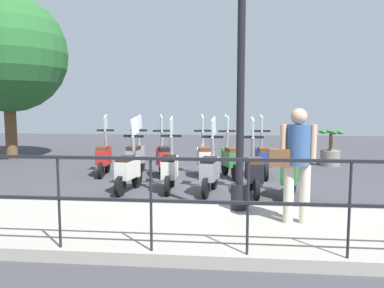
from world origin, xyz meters
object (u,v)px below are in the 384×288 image
(scooter_near_0, at_px, (291,173))
(scooter_far_5, at_px, (104,157))
(tree_large, at_px, (7,54))
(scooter_far_3, at_px, (163,158))
(scooter_near_3, at_px, (170,168))
(scooter_near_2, at_px, (210,170))
(scooter_far_2, at_px, (204,158))
(scooter_far_1, at_px, (230,158))
(lamp_post_near, at_px, (241,76))
(potted_palm, at_px, (330,151))
(scooter_far_4, at_px, (136,156))
(pedestrian_with_bag, at_px, (296,157))
(scooter_far_0, at_px, (263,158))
(scooter_near_1, at_px, (254,171))
(scooter_near_4, at_px, (129,169))

(scooter_near_0, distance_m, scooter_far_5, 4.70)
(tree_large, distance_m, scooter_far_3, 6.66)
(scooter_near_3, distance_m, scooter_far_3, 1.57)
(scooter_far_3, height_order, scooter_far_5, same)
(scooter_near_2, bearing_deg, scooter_far_2, 17.10)
(scooter_far_1, bearing_deg, lamp_post_near, 164.34)
(potted_palm, distance_m, scooter_far_4, 5.71)
(potted_palm, height_order, scooter_far_1, scooter_far_1)
(potted_palm, bearing_deg, scooter_far_3, 115.35)
(pedestrian_with_bag, xyz_separation_m, scooter_near_0, (2.10, -0.28, -0.60))
(pedestrian_with_bag, relative_size, scooter_far_1, 1.03)
(scooter_near_2, relative_size, scooter_far_5, 1.00)
(potted_palm, distance_m, scooter_near_2, 5.10)
(scooter_near_2, bearing_deg, tree_large, 67.58)
(scooter_far_0, height_order, scooter_far_4, same)
(lamp_post_near, xyz_separation_m, scooter_far_2, (3.37, 0.78, -1.74))
(lamp_post_near, xyz_separation_m, scooter_far_1, (3.31, 0.13, -1.74))
(potted_palm, xyz_separation_m, scooter_near_3, (-3.69, 4.19, 0.04))
(scooter_far_5, bearing_deg, potted_palm, -77.80)
(scooter_near_1, bearing_deg, scooter_far_0, -14.67)
(scooter_near_4, bearing_deg, pedestrian_with_bag, -117.52)
(pedestrian_with_bag, bearing_deg, scooter_near_4, 52.61)
(scooter_far_1, bearing_deg, scooter_far_3, 73.58)
(potted_palm, distance_m, scooter_near_0, 4.35)
(pedestrian_with_bag, height_order, scooter_far_1, pedestrian_with_bag)
(scooter_far_0, height_order, scooter_far_3, same)
(tree_large, xyz_separation_m, potted_palm, (-0.28, -10.05, -2.97))
(scooter_near_1, bearing_deg, potted_palm, -36.95)
(scooter_far_4, bearing_deg, scooter_near_1, -117.20)
(tree_large, bearing_deg, lamp_post_near, -128.37)
(lamp_post_near, xyz_separation_m, scooter_far_4, (3.41, 2.51, -1.74))
(scooter_far_3, bearing_deg, scooter_far_0, -104.16)
(scooter_near_3, xyz_separation_m, scooter_far_3, (1.51, 0.40, 0.00))
(scooter_far_3, bearing_deg, scooter_near_2, -160.85)
(scooter_near_3, bearing_deg, scooter_near_4, 97.78)
(scooter_near_0, bearing_deg, scooter_near_2, 102.79)
(potted_palm, xyz_separation_m, scooter_far_2, (-2.07, 3.60, 0.04))
(lamp_post_near, bearing_deg, pedestrian_with_bag, -129.71)
(potted_palm, bearing_deg, scooter_far_4, 110.90)
(pedestrian_with_bag, xyz_separation_m, scooter_near_3, (2.37, 2.12, -0.60))
(potted_palm, height_order, scooter_far_2, scooter_far_2)
(scooter_far_1, bearing_deg, pedestrian_with_bag, 174.70)
(scooter_far_0, bearing_deg, scooter_far_1, 92.75)
(potted_palm, relative_size, scooter_near_3, 0.69)
(potted_palm, height_order, scooter_near_1, scooter_near_1)
(scooter_near_0, relative_size, scooter_far_3, 1.00)
(lamp_post_near, distance_m, scooter_near_0, 2.50)
(potted_palm, height_order, scooter_far_4, scooter_far_4)
(scooter_near_2, xyz_separation_m, scooter_far_5, (1.69, 2.77, 0.00))
(lamp_post_near, height_order, tree_large, tree_large)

